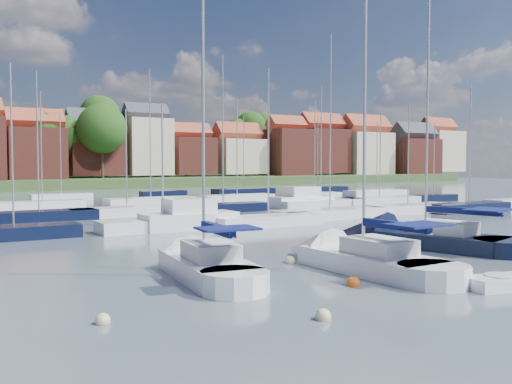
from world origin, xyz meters
TOP-DOWN VIEW (x-y plane):
  - ground at (0.00, 40.00)m, footprint 260.00×260.00m
  - sailboat_left at (-11.86, 4.63)m, footprint 3.94×10.20m
  - sailboat_centre at (-5.23, 2.27)m, footprint 3.17×11.02m
  - sailboat_navy at (2.35, 5.97)m, footprint 6.49×12.76m
  - tender at (-3.23, -4.15)m, footprint 3.05×1.81m
  - buoy_a at (-17.75, -0.91)m, footprint 0.46×0.46m
  - buoy_b at (-11.79, -4.00)m, footprint 0.50×0.50m
  - buoy_c at (-7.79, -0.80)m, footprint 0.54×0.54m
  - buoy_e at (6.62, 7.18)m, footprint 0.43×0.43m
  - buoy_g at (-7.03, 4.67)m, footprint 0.50×0.50m
  - marina_field at (1.91, 35.15)m, footprint 79.62×41.41m
  - far_shore_town at (2.23, 132.67)m, footprint 212.46×90.00m

SIDE VIEW (x-z plane):
  - ground at x=0.00m, z-range 0.00..0.00m
  - buoy_a at x=-17.75m, z-range -0.23..0.23m
  - buoy_b at x=-11.79m, z-range -0.25..0.25m
  - buoy_c at x=-7.79m, z-range -0.27..0.27m
  - buoy_e at x=6.62m, z-range -0.22..0.22m
  - buoy_g at x=-7.03m, z-range -0.25..0.25m
  - tender at x=-3.23m, z-range -0.07..0.55m
  - sailboat_navy at x=2.35m, z-range -8.17..8.88m
  - sailboat_centre at x=-5.23m, z-range -7.10..7.81m
  - sailboat_left at x=-11.86m, z-range -6.43..7.16m
  - marina_field at x=1.91m, z-range -7.53..8.40m
  - far_shore_town at x=2.23m, z-range -6.53..15.74m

